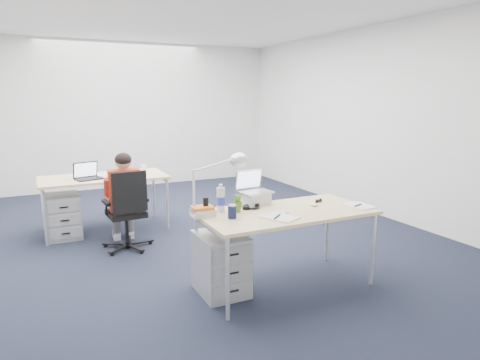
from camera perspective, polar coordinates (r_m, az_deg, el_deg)
name	(u,v)px	position (r m, az deg, el deg)	size (l,w,h in m)	color
floor	(184,237)	(5.57, -7.53, -7.48)	(7.00, 7.00, 0.00)	black
room	(180,101)	(5.29, -8.00, 10.43)	(6.02, 7.02, 2.80)	silver
desk_near	(286,216)	(3.97, 6.13, -4.75)	(1.60, 0.80, 0.73)	tan
desk_far	(104,180)	(5.91, -17.70, 0.01)	(1.60, 0.80, 0.73)	tan
office_chair	(127,227)	(5.19, -14.78, -6.05)	(0.63, 0.63, 0.95)	black
seated_person	(124,199)	(5.27, -15.23, -2.46)	(0.36, 0.63, 1.13)	#B32B19
drawer_pedestal_near	(221,264)	(3.95, -2.57, -11.07)	(0.40, 0.50, 0.55)	#9D9EA2
drawer_pedestal_far	(63,216)	(5.88, -22.49, -4.45)	(0.40, 0.50, 0.55)	#9D9EA2
silver_laptop	(256,188)	(4.15, 2.14, -1.05)	(0.30, 0.24, 0.32)	silver
wireless_keyboard	(275,213)	(3.84, 4.71, -4.47)	(0.24, 0.10, 0.01)	white
computer_mouse	(314,205)	(4.15, 9.83, -3.25)	(0.06, 0.09, 0.03)	white
headphones	(251,206)	(4.03, 1.47, -3.49)	(0.22, 0.17, 0.04)	black
can_koozie	(232,211)	(3.68, -1.05, -4.20)	(0.07, 0.07, 0.12)	#131A3D
water_bottle	(221,198)	(3.89, -2.58, -2.39)	(0.08, 0.08, 0.25)	silver
bear_figurine	(237,203)	(3.88, -0.35, -3.07)	(0.09, 0.07, 0.17)	#35681B
book_stack	(203,211)	(3.77, -4.96, -4.17)	(0.20, 0.15, 0.09)	silver
cordless_phone	(206,207)	(3.77, -4.58, -3.56)	(0.04, 0.03, 0.16)	black
papers_left	(279,217)	(3.72, 5.26, -4.98)	(0.21, 0.30, 0.01)	#EAD887
papers_right	(359,206)	(4.25, 15.64, -3.34)	(0.19, 0.27, 0.01)	#EAD887
sunglasses	(319,201)	(4.32, 10.44, -2.78)	(0.10, 0.05, 0.02)	black
desk_lamp	(212,183)	(3.78, -3.79, -0.43)	(0.49, 0.18, 0.56)	silver
dark_laptop	(89,171)	(5.73, -19.54, 1.19)	(0.31, 0.30, 0.23)	black
far_cup	(144,169)	(6.06, -12.69, 1.48)	(0.07, 0.07, 0.11)	white
far_papers	(90,176)	(5.98, -19.36, 0.52)	(0.23, 0.33, 0.01)	white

